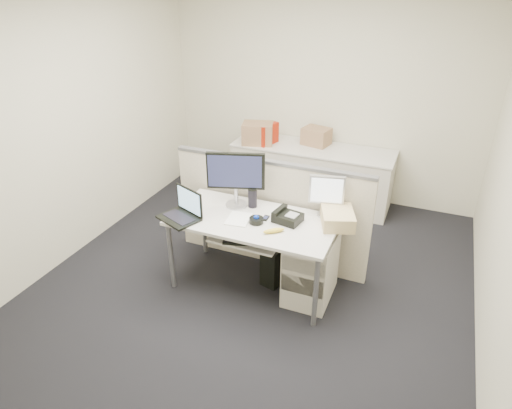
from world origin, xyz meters
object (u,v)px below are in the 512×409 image
at_px(desk, 253,225).
at_px(monitor_main, 236,180).
at_px(laptop, 178,206).
at_px(desk_phone, 288,218).

distance_m(desk, monitor_main, 0.45).
bearing_deg(laptop, desk_phone, 42.43).
bearing_deg(monitor_main, desk_phone, -28.15).
height_order(desk, laptop, laptop).
xyz_separation_m(monitor_main, laptop, (-0.37, -0.44, -0.14)).
distance_m(desk, desk_phone, 0.33).
bearing_deg(desk, monitor_main, 144.25).
bearing_deg(desk, laptop, -157.19).
relative_size(desk, desk_phone, 6.35).
xyz_separation_m(desk, monitor_main, (-0.25, 0.18, 0.33)).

